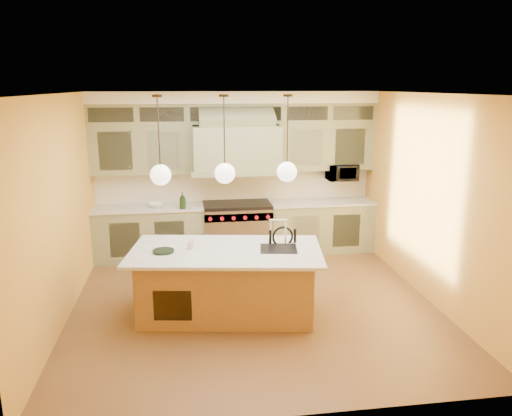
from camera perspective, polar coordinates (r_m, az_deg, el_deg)
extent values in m
plane|color=brown|center=(7.18, -0.27, -10.86)|extent=(5.00, 5.00, 0.00)
plane|color=white|center=(6.52, -0.30, 12.95)|extent=(5.00, 5.00, 0.00)
plane|color=gold|center=(9.14, -2.45, 4.07)|extent=(5.00, 0.00, 5.00)
plane|color=gold|center=(4.35, 4.28, -7.12)|extent=(5.00, 0.00, 5.00)
plane|color=gold|center=(6.84, -21.52, -0.26)|extent=(0.00, 5.00, 5.00)
plane|color=gold|center=(7.46, 19.09, 1.08)|extent=(0.00, 5.00, 5.00)
cube|color=gray|center=(9.03, -12.01, -2.87)|extent=(1.90, 0.65, 0.90)
cube|color=gray|center=(9.33, 7.34, -2.13)|extent=(1.90, 0.65, 0.90)
cube|color=silver|center=(8.91, -12.16, 0.03)|extent=(1.90, 0.68, 0.04)
cube|color=silver|center=(9.22, 7.43, 0.68)|extent=(1.90, 0.68, 0.04)
cube|color=silver|center=(9.16, -2.42, 2.63)|extent=(5.00, 0.04, 0.56)
cube|color=gray|center=(8.88, -12.92, 6.55)|extent=(1.75, 0.35, 0.85)
cube|color=gray|center=(9.20, 7.83, 7.01)|extent=(1.75, 0.35, 0.85)
cube|color=gray|center=(8.72, -2.25, 6.92)|extent=(1.50, 0.70, 0.75)
cube|color=gray|center=(8.78, -2.22, 4.33)|extent=(1.60, 0.76, 0.10)
cube|color=#333833|center=(8.85, -2.40, 10.76)|extent=(5.00, 0.35, 0.35)
cube|color=white|center=(8.81, -2.41, 12.53)|extent=(5.00, 0.47, 0.20)
cube|color=silver|center=(9.03, -2.16, -2.57)|extent=(1.20, 0.70, 0.90)
cube|color=black|center=(8.90, -2.19, 0.39)|extent=(1.20, 0.70, 0.06)
cube|color=silver|center=(8.63, -1.95, -1.07)|extent=(1.20, 0.06, 0.14)
cube|color=olive|center=(6.74, -3.39, -8.52)|extent=(2.36, 1.39, 0.88)
cube|color=silver|center=(6.53, -3.48, -4.96)|extent=(2.65, 1.67, 0.04)
cube|color=black|center=(6.57, 2.59, -4.84)|extent=(0.54, 0.49, 0.05)
cylinder|color=black|center=(6.65, 2.16, -9.82)|extent=(0.04, 0.04, 0.67)
cylinder|color=black|center=(6.72, 5.08, -9.60)|extent=(0.04, 0.04, 0.67)
cylinder|color=black|center=(6.96, 1.60, -8.70)|extent=(0.04, 0.04, 0.67)
cylinder|color=black|center=(7.03, 4.38, -8.51)|extent=(0.04, 0.04, 0.67)
cube|color=black|center=(6.71, 3.35, -6.37)|extent=(0.41, 0.41, 0.05)
torus|color=black|center=(6.76, 3.07, -3.30)|extent=(0.29, 0.04, 0.29)
imported|color=black|center=(9.30, 9.79, 4.05)|extent=(0.54, 0.37, 0.30)
imported|color=black|center=(8.60, -8.40, 0.83)|extent=(0.11, 0.11, 0.29)
imported|color=black|center=(8.84, -8.30, 0.82)|extent=(0.09, 0.09, 0.18)
imported|color=white|center=(8.87, -11.34, 0.36)|extent=(0.29, 0.29, 0.07)
imported|color=silver|center=(6.61, -7.45, -4.21)|extent=(0.11, 0.11, 0.10)
cylinder|color=#2D2319|center=(6.22, -11.26, 12.46)|extent=(0.12, 0.12, 0.03)
cylinder|color=#2D2319|center=(6.25, -11.06, 8.38)|extent=(0.02, 0.02, 0.93)
sphere|color=white|center=(6.31, -10.85, 3.73)|extent=(0.26, 0.26, 0.26)
cylinder|color=#2D2319|center=(6.23, -3.71, 12.70)|extent=(0.12, 0.12, 0.03)
cylinder|color=#2D2319|center=(6.26, -3.65, 8.62)|extent=(0.02, 0.02, 0.93)
sphere|color=white|center=(6.33, -3.58, 3.97)|extent=(0.26, 0.26, 0.26)
cylinder|color=#2D2319|center=(6.35, 3.69, 12.72)|extent=(0.12, 0.12, 0.03)
cylinder|color=#2D2319|center=(6.37, 3.62, 8.71)|extent=(0.02, 0.02, 0.93)
sphere|color=white|center=(6.44, 3.55, 4.14)|extent=(0.26, 0.26, 0.26)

